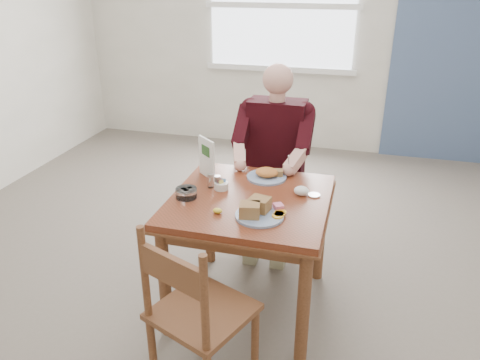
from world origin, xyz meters
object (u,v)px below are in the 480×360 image
(chair_far, at_px, (275,185))
(table, at_px, (250,215))
(diner, at_px, (274,147))
(near_plate, at_px, (258,211))
(chair_near, at_px, (196,315))
(far_plate, at_px, (268,174))

(chair_far, bearing_deg, table, -90.00)
(diner, distance_m, near_plate, 0.91)
(chair_near, bearing_deg, near_plate, 72.31)
(far_plate, bearing_deg, chair_far, 94.52)
(chair_near, xyz_separation_m, diner, (0.07, 1.44, 0.33))
(table, relative_size, diner, 0.66)
(diner, height_order, far_plate, diner)
(diner, xyz_separation_m, far_plate, (0.04, -0.41, -0.04))
(table, xyz_separation_m, chair_near, (-0.07, -0.73, -0.16))
(far_plate, bearing_deg, chair_near, -96.18)
(chair_far, height_order, chair_near, same)
(chair_near, distance_m, far_plate, 1.08)
(far_plate, bearing_deg, diner, 95.51)
(table, bearing_deg, near_plate, -64.49)
(diner, xyz_separation_m, near_plate, (0.10, -0.91, -0.03))
(table, xyz_separation_m, far_plate, (0.04, 0.30, 0.14))
(chair_far, height_order, near_plate, chair_far)
(chair_far, distance_m, far_plate, 0.58)
(diner, bearing_deg, table, -90.00)
(diner, bearing_deg, far_plate, -84.49)
(diner, height_order, near_plate, diner)
(table, distance_m, chair_far, 0.81)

